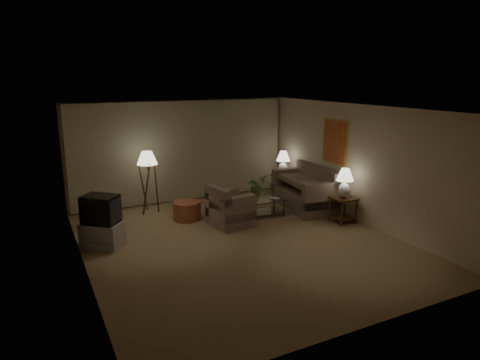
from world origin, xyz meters
name	(u,v)px	position (x,y,z in m)	size (l,w,h in m)	color
ground	(240,242)	(0.00, 0.00, 0.00)	(7.00, 7.00, 0.00)	#927150
room_shell	(211,147)	(0.02, 1.51, 1.75)	(6.04, 7.02, 2.72)	beige
sofa	(304,192)	(2.50, 1.34, 0.43)	(2.13, 1.39, 0.85)	#846E5E
armchair	(230,209)	(0.26, 1.02, 0.37)	(1.07, 1.04, 0.74)	#846E5E
side_table_near	(343,206)	(2.65, -0.01, 0.41)	(0.52, 0.52, 0.60)	#38230F
side_table_far	(283,181)	(2.65, 2.59, 0.40)	(0.54, 0.45, 0.60)	#38230F
table_lamp_near	(345,181)	(2.65, -0.01, 1.00)	(0.39, 0.39, 0.68)	white
table_lamp_far	(283,161)	(2.65, 2.59, 1.00)	(0.39, 0.39, 0.67)	white
coffee_table	(262,205)	(1.21, 1.24, 0.28)	(1.11, 0.60, 0.41)	silver
tv_cabinet	(103,235)	(-2.55, 0.99, 0.25)	(0.90, 0.87, 0.50)	#B2B2B4
crt_tv	(100,209)	(-2.55, 0.99, 0.78)	(0.80, 0.78, 0.56)	black
floor_lamp	(148,181)	(-1.14, 2.75, 0.80)	(0.50, 0.50, 1.53)	#38230F
ottoman	(187,211)	(-0.49, 1.82, 0.22)	(0.65, 0.65, 0.44)	#9A4F34
vase	(256,198)	(1.06, 1.24, 0.48)	(0.13, 0.13, 0.14)	white
flowers	(256,184)	(1.06, 1.24, 0.81)	(0.46, 0.40, 0.51)	#4C7634
book	(273,199)	(1.46, 1.14, 0.42)	(0.17, 0.23, 0.02)	olive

